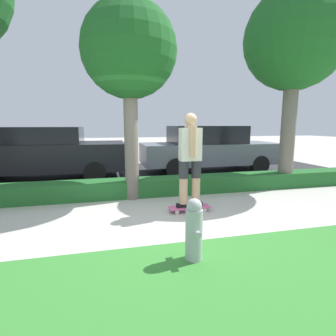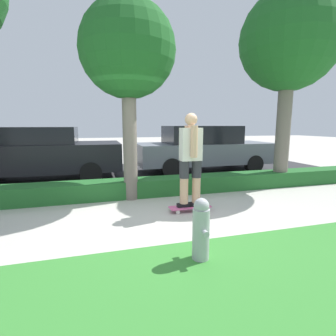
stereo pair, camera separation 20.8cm
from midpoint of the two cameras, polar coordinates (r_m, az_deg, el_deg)
ground_plane at (r=4.65m, az=0.45°, el=-10.86°), size 60.00×60.00×0.00m
street_asphalt at (r=8.65m, az=-6.41°, el=-1.39°), size 14.64×5.00×0.01m
hedge_row at (r=6.10m, az=-3.26°, el=-4.09°), size 14.64×0.60×0.38m
skateboard at (r=5.00m, az=5.88°, el=-8.56°), size 0.79×0.24×0.09m
skater_person at (r=4.79m, az=6.07°, el=2.20°), size 0.50×0.44×1.73m
tree_mid at (r=5.84m, az=-7.33°, el=23.65°), size 1.95×1.95×4.09m
tree_far at (r=7.69m, az=26.62°, el=23.42°), size 2.43×2.43×4.87m
parked_car_front at (r=8.51m, az=-24.76°, el=3.10°), size 4.62×1.96×1.55m
parked_car_middle at (r=9.18m, az=9.47°, el=4.22°), size 4.69×1.86×1.58m
fire_hydrant at (r=3.21m, az=7.56°, el=-13.17°), size 0.20×0.33×0.76m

